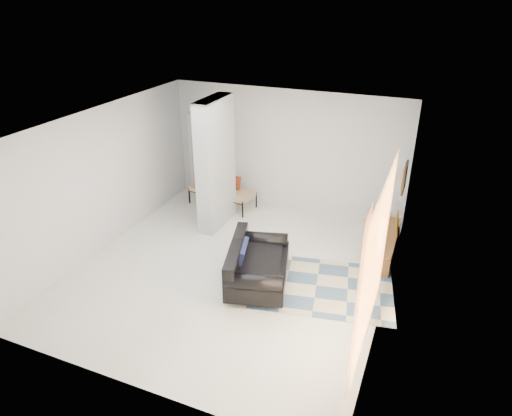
% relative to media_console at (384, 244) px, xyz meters
% --- Properties ---
extents(floor, '(6.00, 6.00, 0.00)m').
position_rel_media_console_xyz_m(floor, '(-2.52, -1.70, -0.20)').
color(floor, silver).
rests_on(floor, ground).
extents(ceiling, '(6.00, 6.00, 0.00)m').
position_rel_media_console_xyz_m(ceiling, '(-2.52, -1.70, 2.60)').
color(ceiling, white).
rests_on(ceiling, wall_back).
extents(wall_back, '(6.00, 0.00, 6.00)m').
position_rel_media_console_xyz_m(wall_back, '(-2.52, 1.30, 1.20)').
color(wall_back, silver).
rests_on(wall_back, ground).
extents(wall_front, '(6.00, 0.00, 6.00)m').
position_rel_media_console_xyz_m(wall_front, '(-2.52, -4.70, 1.20)').
color(wall_front, silver).
rests_on(wall_front, ground).
extents(wall_left, '(0.00, 6.00, 6.00)m').
position_rel_media_console_xyz_m(wall_left, '(-5.27, -1.70, 1.20)').
color(wall_left, silver).
rests_on(wall_left, ground).
extents(wall_right, '(0.00, 6.00, 6.00)m').
position_rel_media_console_xyz_m(wall_right, '(0.23, -1.70, 1.20)').
color(wall_right, silver).
rests_on(wall_right, ground).
extents(partition_column, '(0.35, 1.20, 2.80)m').
position_rel_media_console_xyz_m(partition_column, '(-3.62, -0.10, 1.20)').
color(partition_column, '#B7BDBF').
rests_on(partition_column, floor).
extents(hallway_door, '(0.85, 0.06, 2.04)m').
position_rel_media_console_xyz_m(hallway_door, '(-4.62, 1.26, 0.82)').
color(hallway_door, white).
rests_on(hallway_door, floor).
extents(curtain, '(0.00, 2.55, 2.55)m').
position_rel_media_console_xyz_m(curtain, '(0.15, -2.85, 1.25)').
color(curtain, '#FF9B43').
rests_on(curtain, wall_right).
extents(wall_art, '(0.04, 0.45, 0.55)m').
position_rel_media_console_xyz_m(wall_art, '(0.20, -0.00, 1.45)').
color(wall_art, '#3E2811').
rests_on(wall_art, wall_right).
extents(media_console, '(0.45, 1.74, 0.80)m').
position_rel_media_console_xyz_m(media_console, '(0.00, 0.00, 0.00)').
color(media_console, brown).
rests_on(media_console, floor).
extents(loveseat, '(1.39, 1.88, 0.76)m').
position_rel_media_console_xyz_m(loveseat, '(-1.98, -1.88, 0.15)').
color(loveseat, silver).
rests_on(loveseat, floor).
extents(daybed, '(1.63, 0.86, 0.77)m').
position_rel_media_console_xyz_m(daybed, '(-3.94, 0.78, 0.22)').
color(daybed, black).
rests_on(daybed, floor).
extents(area_rug, '(2.92, 2.22, 0.01)m').
position_rel_media_console_xyz_m(area_rug, '(-0.92, -1.59, -0.20)').
color(area_rug, beige).
rests_on(area_rug, floor).
extents(cylinder_lamp, '(0.12, 0.12, 0.63)m').
position_rel_media_console_xyz_m(cylinder_lamp, '(-0.02, -0.60, 0.51)').
color(cylinder_lamp, white).
rests_on(cylinder_lamp, media_console).
extents(bronze_figurine, '(0.12, 0.12, 0.22)m').
position_rel_media_console_xyz_m(bronze_figurine, '(-0.05, 0.72, 0.30)').
color(bronze_figurine, '#302115').
rests_on(bronze_figurine, media_console).
extents(vase, '(0.19, 0.19, 0.19)m').
position_rel_media_console_xyz_m(vase, '(-0.05, -0.34, 0.29)').
color(vase, silver).
rests_on(vase, media_console).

